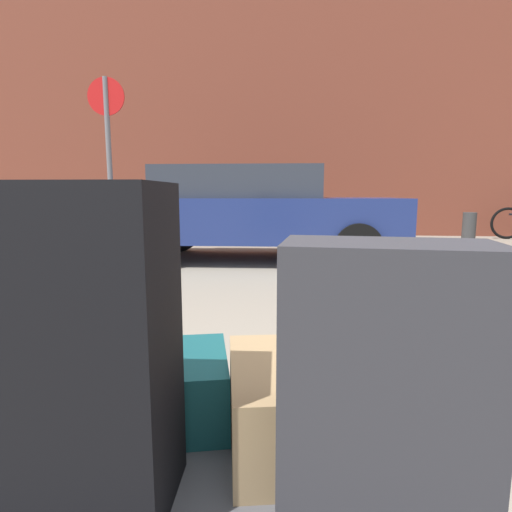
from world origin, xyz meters
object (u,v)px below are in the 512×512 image
object	(u,v)px
parked_car	(252,211)
bollard_kerb_near	(389,229)
suitcase_tan_stacked_top	(322,402)
suitcase_black_rear_left	(70,350)
suitcase_charcoal_center	(383,393)
bollard_kerb_mid	(469,230)
luggage_cart	(212,478)
suitcase_teal_rear_right	(142,389)
no_parking_sign	(109,153)

from	to	relation	value
parked_car	bollard_kerb_near	bearing A→B (deg)	38.22
suitcase_tan_stacked_top	suitcase_black_rear_left	xyz separation A→B (m)	(-0.55, -0.27, 0.24)
suitcase_charcoal_center	bollard_kerb_mid	world-z (taller)	suitcase_charcoal_center
luggage_cart	suitcase_teal_rear_right	world-z (taller)	suitcase_teal_rear_right
suitcase_black_rear_left	bollard_kerb_near	world-z (taller)	suitcase_black_rear_left
luggage_cart	suitcase_charcoal_center	distance (m)	0.57
bollard_kerb_near	suitcase_teal_rear_right	bearing A→B (deg)	-107.56
bollard_kerb_near	parked_car	bearing A→B (deg)	-141.78
suitcase_teal_rear_right	bollard_kerb_near	distance (m)	7.54
suitcase_teal_rear_right	suitcase_black_rear_left	xyz separation A→B (m)	(-0.02, -0.33, 0.25)
parked_car	bollard_kerb_mid	distance (m)	4.50
bollard_kerb_near	suitcase_black_rear_left	bearing A→B (deg)	-106.97
luggage_cart	bollard_kerb_mid	world-z (taller)	bollard_kerb_mid
suitcase_black_rear_left	parked_car	xyz separation A→B (m)	(-0.21, 5.55, 0.07)
suitcase_charcoal_center	bollard_kerb_mid	xyz separation A→B (m)	(3.15, 7.54, -0.30)
suitcase_teal_rear_right	parked_car	distance (m)	5.23
suitcase_charcoal_center	bollard_kerb_mid	bearing A→B (deg)	72.68
bollard_kerb_mid	no_parking_sign	world-z (taller)	no_parking_sign
suitcase_teal_rear_right	bollard_kerb_near	world-z (taller)	bollard_kerb_near
suitcase_charcoal_center	no_parking_sign	size ratio (longest dim) A/B	0.23
luggage_cart	no_parking_sign	world-z (taller)	no_parking_sign
suitcase_teal_rear_right	suitcase_charcoal_center	xyz separation A→B (m)	(0.63, -0.35, 0.20)
bollard_kerb_near	no_parking_sign	bearing A→B (deg)	-147.42
suitcase_black_rear_left	bollard_kerb_mid	xyz separation A→B (m)	(3.80, 7.52, -0.36)
suitcase_black_rear_left	suitcase_teal_rear_right	bearing A→B (deg)	83.76
bollard_kerb_near	luggage_cart	bearing A→B (deg)	-105.50
suitcase_teal_rear_right	suitcase_tan_stacked_top	bearing A→B (deg)	-19.31
suitcase_charcoal_center	bollard_kerb_mid	size ratio (longest dim) A/B	0.89
luggage_cart	no_parking_sign	size ratio (longest dim) A/B	0.50
suitcase_black_rear_left	suitcase_tan_stacked_top	bearing A→B (deg)	23.66
bollard_kerb_mid	parked_car	bearing A→B (deg)	-153.81
suitcase_tan_stacked_top	suitcase_black_rear_left	distance (m)	0.66
luggage_cart	parked_car	size ratio (longest dim) A/B	0.29
parked_car	bollard_kerb_mid	size ratio (longest dim) A/B	6.54
bollard_kerb_mid	suitcase_teal_rear_right	bearing A→B (deg)	-117.76
parked_car	no_parking_sign	distance (m)	2.20
suitcase_charcoal_center	suitcase_tan_stacked_top	size ratio (longest dim) A/B	1.19
suitcase_charcoal_center	suitcase_tan_stacked_top	xyz separation A→B (m)	(-0.10, 0.29, -0.18)
luggage_cart	suitcase_charcoal_center	world-z (taller)	suitcase_charcoal_center
suitcase_charcoal_center	bollard_kerb_near	xyz separation A→B (m)	(1.65, 7.54, -0.30)
luggage_cart	suitcase_tan_stacked_top	size ratio (longest dim) A/B	2.55
parked_car	bollard_kerb_near	xyz separation A→B (m)	(2.51, 1.98, -0.43)
bollard_kerb_mid	bollard_kerb_near	bearing A→B (deg)	180.00
luggage_cart	parked_car	xyz separation A→B (m)	(-0.47, 5.36, 0.49)
suitcase_black_rear_left	no_parking_sign	size ratio (longest dim) A/B	0.28
parked_car	no_parking_sign	bearing A→B (deg)	-156.24
bollard_kerb_near	no_parking_sign	distance (m)	5.35
parked_car	luggage_cart	bearing A→B (deg)	-84.94
suitcase_teal_rear_right	parked_car	size ratio (longest dim) A/B	0.12
luggage_cart	bollard_kerb_near	distance (m)	7.62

